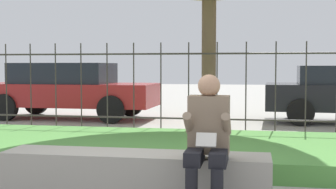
% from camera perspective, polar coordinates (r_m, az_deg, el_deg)
% --- Properties ---
extents(stone_bench, '(2.72, 0.52, 0.45)m').
position_cam_1_polar(stone_bench, '(4.83, -4.07, -10.03)').
color(stone_bench, gray).
rests_on(stone_bench, ground_plane).
extents(person_seated_reader, '(0.42, 0.73, 1.25)m').
position_cam_1_polar(person_seated_reader, '(4.32, 4.88, -5.13)').
color(person_seated_reader, black).
rests_on(person_seated_reader, ground_plane).
extents(grass_berm, '(9.89, 2.74, 0.24)m').
position_cam_1_polar(grass_berm, '(6.83, 0.22, -6.72)').
color(grass_berm, '#4C893D').
rests_on(grass_berm, ground_plane).
extents(iron_fence, '(7.89, 0.03, 1.78)m').
position_cam_1_polar(iron_fence, '(8.69, 2.53, 0.79)').
color(iron_fence, '#332D28').
rests_on(iron_fence, ground_plane).
extents(car_parked_left, '(4.43, 1.90, 1.41)m').
position_cam_1_polar(car_parked_left, '(12.19, -12.07, 0.67)').
color(car_parked_left, maroon).
rests_on(car_parked_left, ground_plane).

